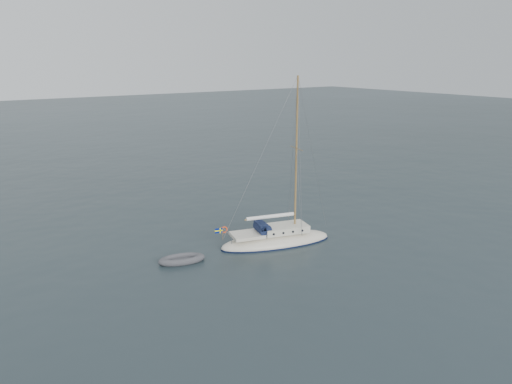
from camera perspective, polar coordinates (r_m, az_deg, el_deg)
ground at (r=33.76m, az=-1.27°, el=-7.90°), size 300.00×300.00×0.00m
sailboat at (r=36.48m, az=2.32°, el=-4.51°), size 8.84×2.65×12.58m
dinghy at (r=33.87m, az=-8.49°, el=-7.63°), size 3.14×1.42×0.45m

